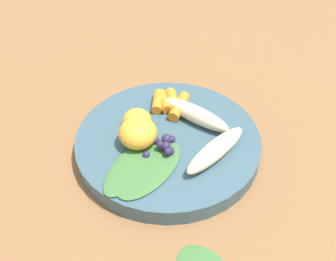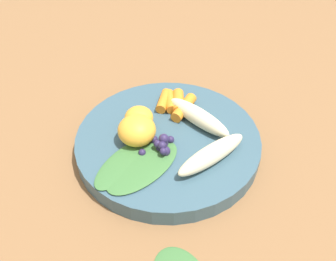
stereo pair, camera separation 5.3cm
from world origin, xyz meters
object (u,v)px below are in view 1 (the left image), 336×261
at_px(orange_segment_near, 138,133).
at_px(bowl, 168,142).
at_px(banana_peeled_left, 196,114).
at_px(banana_peeled_right, 216,150).

bearing_deg(orange_segment_near, bowl, -112.71).
relative_size(banana_peeled_left, orange_segment_near, 2.15).
xyz_separation_m(banana_peeled_right, orange_segment_near, (0.10, 0.06, 0.01)).
bearing_deg(banana_peeled_left, banana_peeled_right, 145.53).
height_order(bowl, banana_peeled_right, banana_peeled_right).
xyz_separation_m(banana_peeled_left, banana_peeled_right, (-0.07, 0.04, 0.00)).
height_order(banana_peeled_left, orange_segment_near, orange_segment_near).
bearing_deg(banana_peeled_left, orange_segment_near, 69.06).
bearing_deg(bowl, banana_peeled_left, -96.19).
relative_size(banana_peeled_left, banana_peeled_right, 1.00).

